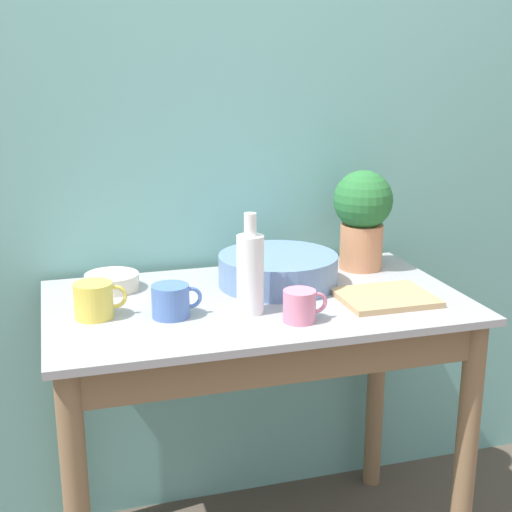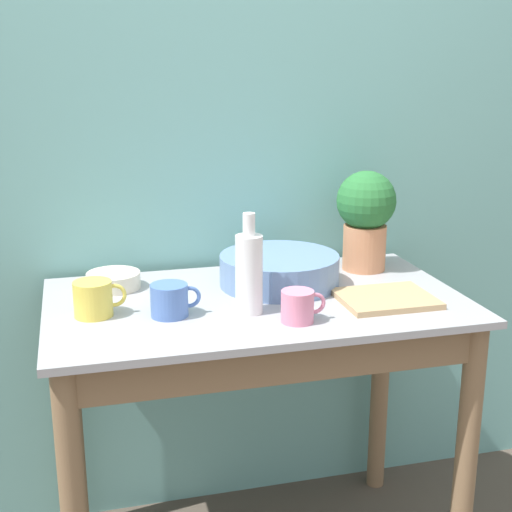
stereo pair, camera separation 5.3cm
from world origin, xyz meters
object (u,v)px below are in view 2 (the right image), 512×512
mug_yellow (94,299)px  mug_pink (298,306)px  bottle_tall (249,272)px  bowl_wash_large (279,270)px  mug_blue (170,300)px  tray_board (386,299)px  bowl_small_cream (114,280)px  potted_plant (366,214)px

mug_yellow → mug_pink: bearing=-19.2°
bottle_tall → bowl_wash_large: bearing=55.2°
mug_blue → tray_board: mug_blue is taller
bottle_tall → bowl_small_cream: (-0.32, 0.29, -0.09)m
bowl_wash_large → mug_yellow: bearing=-166.5°
bottle_tall → bowl_small_cream: bottle_tall is taller
potted_plant → mug_yellow: bearing=-165.6°
mug_blue → bowl_small_cream: (-0.12, 0.26, -0.02)m
mug_yellow → mug_blue: mug_yellow is taller
tray_board → mug_blue: bearing=176.3°
tray_board → potted_plant: bearing=78.4°
potted_plant → mug_yellow: (-0.82, -0.21, -0.13)m
bottle_tall → mug_yellow: (-0.38, 0.07, -0.06)m
bowl_wash_large → mug_yellow: size_ratio=2.57×
potted_plant → bottle_tall: bearing=-146.8°
bottle_tall → mug_blue: size_ratio=2.03×
mug_blue → tray_board: (0.57, -0.04, -0.03)m
mug_pink → tray_board: 0.29m
potted_plant → bowl_small_cream: potted_plant is taller
bottle_tall → mug_pink: 0.15m
potted_plant → bowl_small_cream: size_ratio=2.01×
potted_plant → bowl_small_cream: 0.77m
mug_blue → mug_yellow: bearing=165.4°
mug_yellow → potted_plant: bearing=14.4°
potted_plant → mug_pink: 0.52m
mug_blue → mug_pink: bearing=-21.9°
mug_blue → bottle_tall: bearing=-7.5°
mug_blue → tray_board: size_ratio=0.52×
bottle_tall → bowl_small_cream: 0.44m
bowl_wash_large → bowl_small_cream: bearing=169.1°
bottle_tall → tray_board: (0.38, -0.01, -0.10)m
bottle_tall → mug_yellow: bottle_tall is taller
mug_yellow → bowl_wash_large: bearing=13.5°
bowl_wash_large → tray_board: size_ratio=1.38×
bowl_wash_large → mug_yellow: (-0.52, -0.13, 0.00)m
bottle_tall → mug_yellow: size_ratio=1.96×
mug_pink → mug_blue: mug_blue is taller
bottle_tall → mug_pink: (0.10, -0.09, -0.07)m
bowl_wash_large → mug_yellow: mug_yellow is taller
bottle_tall → bowl_small_cream: size_ratio=1.72×
potted_plant → mug_blue: 0.70m
mug_blue → bowl_small_cream: bearing=115.2°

